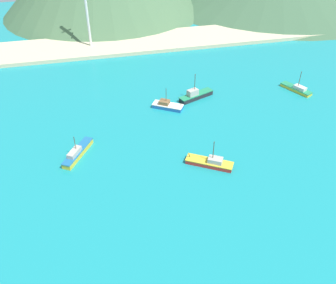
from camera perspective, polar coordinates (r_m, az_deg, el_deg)
ground at (r=69.53m, az=-8.73°, el=-8.09°), size 260.00×280.00×0.50m
fishing_boat_0 at (r=74.75m, az=6.64°, el=-3.18°), size 9.51×7.26×5.99m
fishing_boat_1 at (r=97.43m, az=4.30°, el=7.30°), size 10.14×5.87×7.15m
fishing_boat_2 at (r=93.00m, az=-0.12°, el=5.72°), size 7.99×6.52×5.54m
fishing_boat_4 at (r=78.90m, az=-13.96°, el=-1.63°), size 6.94×9.70×5.13m
fishing_boat_6 at (r=106.99m, az=19.47°, el=7.84°), size 5.86×9.12×5.88m
beach_strip at (r=131.70m, az=-12.50°, el=14.29°), size 247.00×19.59×1.20m
radio_tower at (r=126.92m, az=-12.69°, el=20.14°), size 2.86×2.29×28.56m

